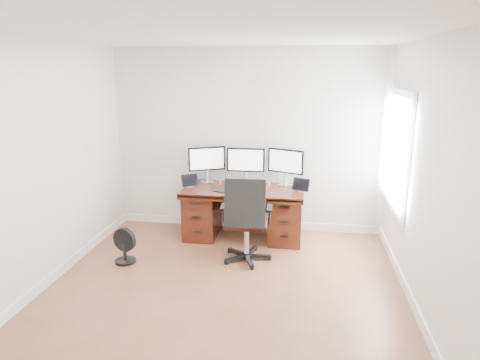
# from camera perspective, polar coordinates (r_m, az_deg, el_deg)

# --- Properties ---
(ground) EXTENTS (4.50, 4.50, 0.00)m
(ground) POSITION_cam_1_polar(r_m,az_deg,el_deg) (4.69, -2.81, -16.01)
(ground) COLOR brown
(ground) RESTS_ON ground
(back_wall) EXTENTS (4.00, 0.10, 2.70)m
(back_wall) POSITION_cam_1_polar(r_m,az_deg,el_deg) (6.34, 1.00, 5.20)
(back_wall) COLOR silver
(back_wall) RESTS_ON ground
(right_wall) EXTENTS (0.10, 4.50, 2.70)m
(right_wall) POSITION_cam_1_polar(r_m,az_deg,el_deg) (4.36, 23.97, -0.44)
(right_wall) COLOR silver
(right_wall) RESTS_ON ground
(desk) EXTENTS (1.70, 0.80, 0.75)m
(desk) POSITION_cam_1_polar(r_m,az_deg,el_deg) (6.17, 0.45, -4.16)
(desk) COLOR #3F170C
(desk) RESTS_ON ground
(office_chair) EXTENTS (0.65, 0.62, 1.13)m
(office_chair) POSITION_cam_1_polar(r_m,az_deg,el_deg) (5.43, 0.82, -7.21)
(office_chair) COLOR black
(office_chair) RESTS_ON ground
(floor_fan) EXTENTS (0.31, 0.26, 0.45)m
(floor_fan) POSITION_cam_1_polar(r_m,az_deg,el_deg) (5.65, -15.16, -8.52)
(floor_fan) COLOR black
(floor_fan) RESTS_ON ground
(monitor_left) EXTENTS (0.51, 0.27, 0.53)m
(monitor_left) POSITION_cam_1_polar(r_m,az_deg,el_deg) (6.32, -4.44, 2.68)
(monitor_left) COLOR silver
(monitor_left) RESTS_ON desk
(monitor_center) EXTENTS (0.55, 0.14, 0.53)m
(monitor_center) POSITION_cam_1_polar(r_m,az_deg,el_deg) (6.22, 0.77, 2.53)
(monitor_center) COLOR silver
(monitor_center) RESTS_ON desk
(monitor_right) EXTENTS (0.52, 0.25, 0.53)m
(monitor_right) POSITION_cam_1_polar(r_m,az_deg,el_deg) (6.17, 6.12, 2.34)
(monitor_right) COLOR silver
(monitor_right) RESTS_ON desk
(tablet_left) EXTENTS (0.24, 0.18, 0.19)m
(tablet_left) POSITION_cam_1_polar(r_m,az_deg,el_deg) (6.12, -6.72, -0.19)
(tablet_left) COLOR silver
(tablet_left) RESTS_ON desk
(tablet_right) EXTENTS (0.25, 0.15, 0.19)m
(tablet_right) POSITION_cam_1_polar(r_m,az_deg,el_deg) (5.91, 8.13, -0.76)
(tablet_right) COLOR silver
(tablet_right) RESTS_ON desk
(keyboard) EXTENTS (0.28, 0.18, 0.01)m
(keyboard) POSITION_cam_1_polar(r_m,az_deg,el_deg) (5.92, -0.17, -1.38)
(keyboard) COLOR white
(keyboard) RESTS_ON desk
(trackpad) EXTENTS (0.15, 0.15, 0.01)m
(trackpad) POSITION_cam_1_polar(r_m,az_deg,el_deg) (5.83, 2.42, -1.67)
(trackpad) COLOR silver
(trackpad) RESTS_ON desk
(drawing_tablet) EXTENTS (0.27, 0.22, 0.01)m
(drawing_tablet) POSITION_cam_1_polar(r_m,az_deg,el_deg) (5.91, -2.46, -1.43)
(drawing_tablet) COLOR black
(drawing_tablet) RESTS_ON desk
(phone) EXTENTS (0.16, 0.11, 0.01)m
(phone) POSITION_cam_1_polar(r_m,az_deg,el_deg) (5.99, -0.03, -1.22)
(phone) COLOR black
(phone) RESTS_ON desk
(figurine_purple) EXTENTS (0.03, 0.03, 0.07)m
(figurine_purple) POSITION_cam_1_polar(r_m,az_deg,el_deg) (6.23, -2.66, -0.25)
(figurine_purple) COLOR #9B7BE2
(figurine_purple) RESTS_ON desk
(figurine_brown) EXTENTS (0.03, 0.03, 0.07)m
(figurine_brown) POSITION_cam_1_polar(r_m,az_deg,el_deg) (6.20, -1.38, -0.30)
(figurine_brown) COLOR olive
(figurine_brown) RESTS_ON desk
(figurine_orange) EXTENTS (0.03, 0.03, 0.07)m
(figurine_orange) POSITION_cam_1_polar(r_m,az_deg,el_deg) (6.19, -0.69, -0.33)
(figurine_orange) COLOR gold
(figurine_orange) RESTS_ON desk
(figurine_pink) EXTENTS (0.03, 0.03, 0.07)m
(figurine_pink) POSITION_cam_1_polar(r_m,az_deg,el_deg) (6.16, 1.56, -0.42)
(figurine_pink) COLOR pink
(figurine_pink) RESTS_ON desk
(figurine_blue) EXTENTS (0.03, 0.03, 0.07)m
(figurine_blue) POSITION_cam_1_polar(r_m,az_deg,el_deg) (6.14, 3.09, -0.48)
(figurine_blue) COLOR #52ACE9
(figurine_blue) RESTS_ON desk
(figurine_yellow) EXTENTS (0.03, 0.03, 0.07)m
(figurine_yellow) POSITION_cam_1_polar(r_m,az_deg,el_deg) (6.14, 3.89, -0.51)
(figurine_yellow) COLOR #DFC36E
(figurine_yellow) RESTS_ON desk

